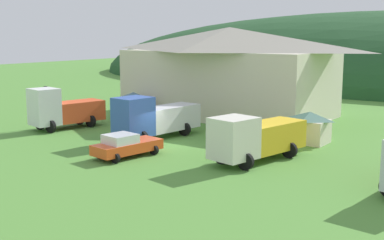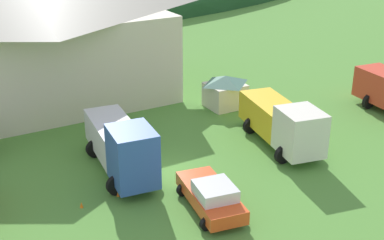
{
  "view_description": "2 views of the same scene",
  "coord_description": "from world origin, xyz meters",
  "px_view_note": "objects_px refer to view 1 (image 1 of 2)",
  "views": [
    {
      "loc": [
        23.53,
        -29.54,
        8.43
      ],
      "look_at": [
        0.92,
        2.22,
        1.74
      ],
      "focal_mm": 47.46,
      "sensor_mm": 36.0,
      "label": 1
    },
    {
      "loc": [
        -11.92,
        -23.4,
        14.36
      ],
      "look_at": [
        2.8,
        2.18,
        1.94
      ],
      "focal_mm": 48.57,
      "sensor_mm": 36.0,
      "label": 2
    }
  ],
  "objects_px": {
    "play_shed_cream": "(310,127)",
    "box_truck_blue": "(153,117)",
    "service_pickup_orange": "(126,145)",
    "traffic_cone_mid_row": "(124,142)",
    "play_shed_pink": "(134,105)",
    "depot_building": "(229,70)",
    "traffic_cone_near_pickup": "(104,139)",
    "traffic_light_west": "(46,102)",
    "heavy_rig_white": "(62,109)",
    "heavy_rig_striped": "(255,137)"
  },
  "relations": [
    {
      "from": "traffic_cone_mid_row",
      "to": "depot_building",
      "type": "bearing_deg",
      "value": 90.79
    },
    {
      "from": "play_shed_cream",
      "to": "traffic_cone_mid_row",
      "type": "xyz_separation_m",
      "value": [
        -12.05,
        -8.09,
        -1.27
      ]
    },
    {
      "from": "play_shed_cream",
      "to": "play_shed_pink",
      "type": "distance_m",
      "value": 18.56
    },
    {
      "from": "traffic_cone_near_pickup",
      "to": "box_truck_blue",
      "type": "bearing_deg",
      "value": 35.14
    },
    {
      "from": "depot_building",
      "to": "traffic_light_west",
      "type": "relative_size",
      "value": 5.74
    },
    {
      "from": "box_truck_blue",
      "to": "service_pickup_orange",
      "type": "xyz_separation_m",
      "value": [
        2.35,
        -5.76,
        -0.95
      ]
    },
    {
      "from": "depot_building",
      "to": "heavy_rig_white",
      "type": "bearing_deg",
      "value": -117.75
    },
    {
      "from": "play_shed_pink",
      "to": "play_shed_cream",
      "type": "bearing_deg",
      "value": -1.09
    },
    {
      "from": "heavy_rig_white",
      "to": "box_truck_blue",
      "type": "distance_m",
      "value": 9.55
    },
    {
      "from": "heavy_rig_striped",
      "to": "box_truck_blue",
      "type": "bearing_deg",
      "value": -88.26
    },
    {
      "from": "depot_building",
      "to": "box_truck_blue",
      "type": "height_order",
      "value": "depot_building"
    },
    {
      "from": "play_shed_pink",
      "to": "box_truck_blue",
      "type": "height_order",
      "value": "box_truck_blue"
    },
    {
      "from": "depot_building",
      "to": "play_shed_pink",
      "type": "xyz_separation_m",
      "value": [
        -6.28,
        -7.73,
        -3.26
      ]
    },
    {
      "from": "depot_building",
      "to": "traffic_cone_mid_row",
      "type": "height_order",
      "value": "depot_building"
    },
    {
      "from": "traffic_cone_near_pickup",
      "to": "play_shed_cream",
      "type": "bearing_deg",
      "value": 30.21
    },
    {
      "from": "play_shed_cream",
      "to": "heavy_rig_white",
      "type": "xyz_separation_m",
      "value": [
        -20.3,
        -7.18,
        0.52
      ]
    },
    {
      "from": "play_shed_pink",
      "to": "service_pickup_orange",
      "type": "bearing_deg",
      "value": -50.06
    },
    {
      "from": "heavy_rig_striped",
      "to": "heavy_rig_white",
      "type": "bearing_deg",
      "value": -79.97
    },
    {
      "from": "box_truck_blue",
      "to": "service_pickup_orange",
      "type": "distance_m",
      "value": 6.29
    },
    {
      "from": "play_shed_cream",
      "to": "traffic_cone_near_pickup",
      "type": "distance_m",
      "value": 16.35
    },
    {
      "from": "traffic_light_west",
      "to": "play_shed_cream",
      "type": "bearing_deg",
      "value": 19.1
    },
    {
      "from": "play_shed_cream",
      "to": "traffic_cone_mid_row",
      "type": "bearing_deg",
      "value": -146.1
    },
    {
      "from": "play_shed_pink",
      "to": "traffic_light_west",
      "type": "bearing_deg",
      "value": -112.89
    },
    {
      "from": "box_truck_blue",
      "to": "service_pickup_orange",
      "type": "bearing_deg",
      "value": 28.78
    },
    {
      "from": "depot_building",
      "to": "play_shed_pink",
      "type": "bearing_deg",
      "value": -129.12
    },
    {
      "from": "traffic_cone_mid_row",
      "to": "traffic_cone_near_pickup",
      "type": "bearing_deg",
      "value": -176.95
    },
    {
      "from": "play_shed_cream",
      "to": "box_truck_blue",
      "type": "bearing_deg",
      "value": -151.39
    },
    {
      "from": "service_pickup_orange",
      "to": "traffic_cone_near_pickup",
      "type": "bearing_deg",
      "value": -112.43
    },
    {
      "from": "play_shed_pink",
      "to": "box_truck_blue",
      "type": "distance_m",
      "value": 9.95
    },
    {
      "from": "play_shed_pink",
      "to": "box_truck_blue",
      "type": "relative_size",
      "value": 0.35
    },
    {
      "from": "heavy_rig_striped",
      "to": "traffic_cone_near_pickup",
      "type": "relative_size",
      "value": 12.64
    },
    {
      "from": "play_shed_pink",
      "to": "service_pickup_orange",
      "type": "relative_size",
      "value": 0.56
    },
    {
      "from": "traffic_cone_mid_row",
      "to": "heavy_rig_white",
      "type": "bearing_deg",
      "value": 173.68
    },
    {
      "from": "heavy_rig_white",
      "to": "heavy_rig_striped",
      "type": "height_order",
      "value": "heavy_rig_white"
    },
    {
      "from": "heavy_rig_striped",
      "to": "service_pickup_orange",
      "type": "relative_size",
      "value": 1.54
    },
    {
      "from": "play_shed_pink",
      "to": "depot_building",
      "type": "bearing_deg",
      "value": 50.88
    },
    {
      "from": "heavy_rig_white",
      "to": "service_pickup_orange",
      "type": "distance_m",
      "value": 12.67
    },
    {
      "from": "heavy_rig_white",
      "to": "service_pickup_orange",
      "type": "bearing_deg",
      "value": 80.8
    },
    {
      "from": "service_pickup_orange",
      "to": "box_truck_blue",
      "type": "bearing_deg",
      "value": -148.52
    },
    {
      "from": "heavy_rig_white",
      "to": "service_pickup_orange",
      "type": "height_order",
      "value": "heavy_rig_white"
    },
    {
      "from": "depot_building",
      "to": "traffic_cone_mid_row",
      "type": "bearing_deg",
      "value": -89.21
    },
    {
      "from": "service_pickup_orange",
      "to": "play_shed_pink",
      "type": "bearing_deg",
      "value": -130.77
    },
    {
      "from": "depot_building",
      "to": "traffic_light_west",
      "type": "bearing_deg",
      "value": -121.6
    },
    {
      "from": "service_pickup_orange",
      "to": "traffic_cone_mid_row",
      "type": "xyz_separation_m",
      "value": [
        -3.56,
        3.58,
        -0.83
      ]
    },
    {
      "from": "box_truck_blue",
      "to": "traffic_light_west",
      "type": "xyz_separation_m",
      "value": [
        -11.07,
        -1.67,
        0.55
      ]
    },
    {
      "from": "depot_building",
      "to": "traffic_cone_near_pickup",
      "type": "distance_m",
      "value": 17.03
    },
    {
      "from": "depot_building",
      "to": "box_truck_blue",
      "type": "distance_m",
      "value": 14.35
    },
    {
      "from": "depot_building",
      "to": "play_shed_pink",
      "type": "distance_m",
      "value": 10.48
    },
    {
      "from": "play_shed_pink",
      "to": "service_pickup_orange",
      "type": "height_order",
      "value": "play_shed_pink"
    },
    {
      "from": "traffic_cone_near_pickup",
      "to": "traffic_cone_mid_row",
      "type": "bearing_deg",
      "value": 3.05
    }
  ]
}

